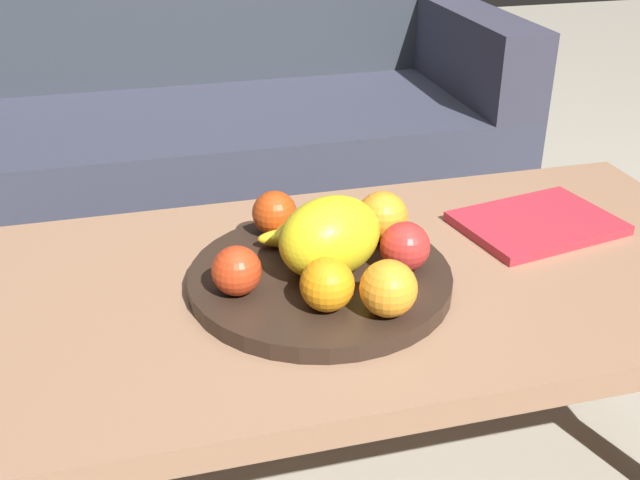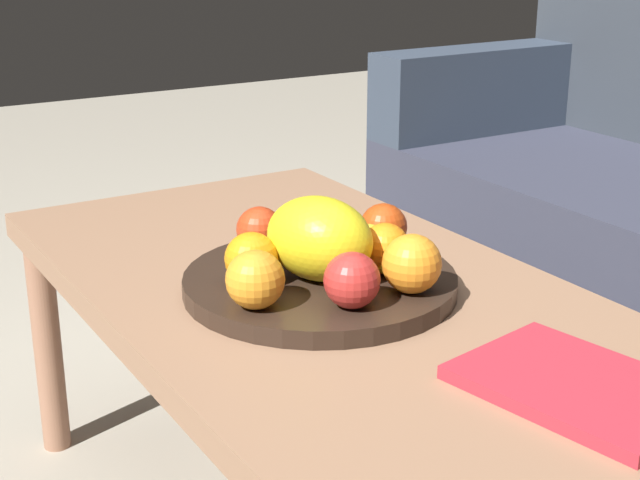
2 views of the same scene
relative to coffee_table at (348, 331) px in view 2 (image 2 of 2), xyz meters
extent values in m
cube|color=#926A4E|center=(0.00, 0.00, 0.03)|extent=(1.27, 0.61, 0.04)
cylinder|color=#986950|center=(-0.59, -0.26, -0.20)|extent=(0.05, 0.05, 0.41)
cylinder|color=#8A6C4F|center=(-0.59, 0.26, -0.20)|extent=(0.05, 0.05, 0.41)
cube|color=#313C4B|center=(-0.90, 1.03, 0.10)|extent=(0.14, 0.70, 0.22)
cylinder|color=#2E2018|center=(-0.05, -0.02, 0.06)|extent=(0.38, 0.38, 0.03)
ellipsoid|color=yellow|center=(-0.03, -0.03, 0.13)|extent=(0.19, 0.17, 0.11)
sphere|color=orange|center=(-0.01, 0.06, 0.11)|extent=(0.07, 0.07, 0.07)
sphere|color=orange|center=(0.07, 0.05, 0.11)|extent=(0.08, 0.08, 0.08)
sphere|color=orange|center=(0.01, -0.15, 0.11)|extent=(0.08, 0.08, 0.08)
sphere|color=orange|center=(-0.06, -0.11, 0.11)|extent=(0.07, 0.07, 0.07)
sphere|color=red|center=(-0.17, -0.05, 0.11)|extent=(0.07, 0.07, 0.07)
sphere|color=#B63D12|center=(-0.08, 0.11, 0.11)|extent=(0.07, 0.07, 0.07)
sphere|color=red|center=(0.07, -0.04, 0.11)|extent=(0.07, 0.07, 0.07)
ellipsoid|color=yellow|center=(-0.04, 0.05, 0.09)|extent=(0.07, 0.15, 0.03)
ellipsoid|color=yellow|center=(-0.04, 0.06, 0.09)|extent=(0.15, 0.06, 0.03)
ellipsoid|color=yellow|center=(-0.05, 0.05, 0.12)|extent=(0.14, 0.11, 0.03)
cube|color=#B32937|center=(0.35, 0.07, 0.05)|extent=(0.28, 0.22, 0.02)
camera|label=1|loc=(-0.29, -0.93, 0.62)|focal=42.94mm
camera|label=2|loc=(0.99, -0.64, 0.54)|focal=53.09mm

